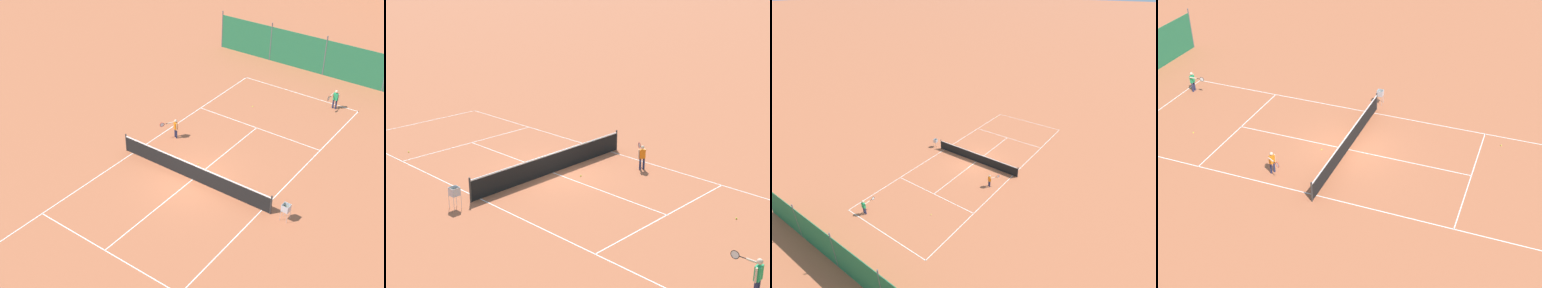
{
  "view_description": "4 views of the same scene",
  "coord_description": "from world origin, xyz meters",
  "views": [
    {
      "loc": [
        13.12,
        -17.75,
        16.41
      ],
      "look_at": [
        -1.27,
        1.65,
        0.83
      ],
      "focal_mm": 50.0,
      "sensor_mm": 36.0,
      "label": 1
    },
    {
      "loc": [
        15.74,
        16.89,
        9.06
      ],
      "look_at": [
        -2.0,
        -0.3,
        0.85
      ],
      "focal_mm": 50.0,
      "sensor_mm": 36.0,
      "label": 2
    },
    {
      "loc": [
        -13.96,
        21.21,
        15.88
      ],
      "look_at": [
        1.77,
        -0.35,
        1.28
      ],
      "focal_mm": 28.0,
      "sensor_mm": 36.0,
      "label": 3
    },
    {
      "loc": [
        -21.58,
        -8.4,
        15.38
      ],
      "look_at": [
        -1.58,
        -0.7,
        1.46
      ],
      "focal_mm": 50.0,
      "sensor_mm": 36.0,
      "label": 4
    }
  ],
  "objects": [
    {
      "name": "tennis_ball_far_corner",
      "position": [
        -0.56,
        1.27,
        0.03
      ],
      "size": [
        0.07,
        0.07,
        0.07
      ],
      "primitive_type": "sphere",
      "color": "#CCE033",
      "rests_on": "ground"
    },
    {
      "name": "ball_hopper",
      "position": [
        5.3,
        0.02,
        0.65
      ],
      "size": [
        0.36,
        0.36,
        0.89
      ],
      "color": "#B7B7BC",
      "rests_on": "ground"
    },
    {
      "name": "tennis_ball_alley_right",
      "position": [
        3.21,
        -7.38,
        0.03
      ],
      "size": [
        0.07,
        0.07,
        0.07
      ],
      "primitive_type": "sphere",
      "color": "#CCE033",
      "rests_on": "ground"
    },
    {
      "name": "tennis_ball_service_box",
      "position": [
        -1.53,
        8.49,
        0.03
      ],
      "size": [
        0.07,
        0.07,
        0.07
      ],
      "primitive_type": "sphere",
      "color": "#CCE033",
      "rests_on": "ground"
    },
    {
      "name": "player_far_service",
      "position": [
        -3.24,
        2.67,
        0.69
      ],
      "size": [
        0.78,
        0.85,
        1.18
      ],
      "color": "#23284C",
      "rests_on": "ground"
    },
    {
      "name": "court_line_markings",
      "position": [
        0.0,
        0.0,
        0.0
      ],
      "size": [
        8.25,
        23.85,
        0.01
      ],
      "color": "white",
      "rests_on": "ground"
    },
    {
      "name": "tennis_net",
      "position": [
        0.0,
        0.0,
        0.5
      ],
      "size": [
        9.18,
        0.08,
        1.06
      ],
      "color": "#2D2D2D",
      "rests_on": "ground"
    },
    {
      "name": "ground_plane",
      "position": [
        0.0,
        0.0,
        0.0
      ],
      "size": [
        600.0,
        600.0,
        0.0
      ],
      "primitive_type": "plane",
      "color": "#B7603D"
    },
    {
      "name": "player_near_baseline",
      "position": [
        2.7,
        11.33,
        0.75
      ],
      "size": [
        0.44,
        1.06,
        1.28
      ],
      "color": "#23284C",
      "rests_on": "ground"
    }
  ]
}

